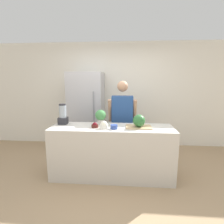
# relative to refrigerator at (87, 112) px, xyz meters

# --- Properties ---
(ground_plane) EXTENTS (14.00, 14.00, 0.00)m
(ground_plane) POSITION_rel_refrigerator_xyz_m (0.70, -1.53, -0.93)
(ground_plane) COLOR tan
(wall_back) EXTENTS (8.00, 0.06, 2.60)m
(wall_back) POSITION_rel_refrigerator_xyz_m (0.70, 0.41, 0.37)
(wall_back) COLOR white
(wall_back) RESTS_ON ground_plane
(counter_island) EXTENTS (2.07, 0.61, 0.89)m
(counter_island) POSITION_rel_refrigerator_xyz_m (0.70, -1.23, -0.48)
(counter_island) COLOR beige
(counter_island) RESTS_ON ground_plane
(refrigerator) EXTENTS (0.78, 0.74, 1.85)m
(refrigerator) POSITION_rel_refrigerator_xyz_m (0.00, 0.00, 0.00)
(refrigerator) COLOR #B7B7BC
(refrigerator) RESTS_ON ground_plane
(person) EXTENTS (0.56, 0.26, 1.66)m
(person) POSITION_rel_refrigerator_xyz_m (0.86, -0.59, -0.08)
(person) COLOR #333338
(person) RESTS_ON ground_plane
(cutting_board) EXTENTS (0.42, 0.30, 0.01)m
(cutting_board) POSITION_rel_refrigerator_xyz_m (1.15, -1.22, -0.03)
(cutting_board) COLOR tan
(cutting_board) RESTS_ON counter_island
(watermelon) EXTENTS (0.20, 0.20, 0.20)m
(watermelon) POSITION_rel_refrigerator_xyz_m (1.15, -1.23, 0.08)
(watermelon) COLOR #2D6B33
(watermelon) RESTS_ON cutting_board
(bowl_cherries) EXTENTS (0.11, 0.11, 0.09)m
(bowl_cherries) POSITION_rel_refrigerator_xyz_m (0.42, -1.29, 0.00)
(bowl_cherries) COLOR #511E19
(bowl_cherries) RESTS_ON counter_island
(bowl_cream) EXTENTS (0.13, 0.13, 0.12)m
(bowl_cream) POSITION_rel_refrigerator_xyz_m (0.58, -1.33, 0.02)
(bowl_cream) COLOR white
(bowl_cream) RESTS_ON counter_island
(bowl_small_blue) EXTENTS (0.12, 0.12, 0.07)m
(bowl_small_blue) POSITION_rel_refrigerator_xyz_m (0.75, -1.35, 0.00)
(bowl_small_blue) COLOR #334C9E
(bowl_small_blue) RESTS_ON counter_island
(blender) EXTENTS (0.15, 0.15, 0.36)m
(blender) POSITION_rel_refrigerator_xyz_m (-0.19, -1.10, 0.13)
(blender) COLOR #28282D
(blender) RESTS_ON counter_island
(potted_plant) EXTENTS (0.19, 0.19, 0.26)m
(potted_plant) POSITION_rel_refrigerator_xyz_m (0.49, -1.06, 0.12)
(potted_plant) COLOR beige
(potted_plant) RESTS_ON counter_island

